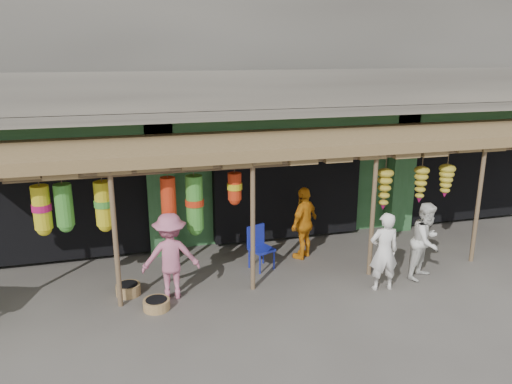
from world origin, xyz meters
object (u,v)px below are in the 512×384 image
object	(u,v)px
person_shopper	(171,256)
person_right	(426,241)
person_vendor	(304,223)
blue_chair	(259,245)
person_front	(384,252)

from	to	relation	value
person_shopper	person_right	bearing A→B (deg)	177.83
person_right	person_vendor	size ratio (longest dim) A/B	0.97
blue_chair	person_shopper	size ratio (longest dim) A/B	0.56
person_vendor	person_shopper	size ratio (longest dim) A/B	0.99
person_right	person_vendor	world-z (taller)	person_vendor
person_vendor	person_shopper	distance (m)	3.24
blue_chair	person_shopper	bearing A→B (deg)	-177.96
person_right	person_shopper	bearing A→B (deg)	143.69
blue_chair	person_front	world-z (taller)	person_front
person_front	person_right	bearing A→B (deg)	-160.97
blue_chair	person_vendor	size ratio (longest dim) A/B	0.56
person_vendor	person_right	bearing A→B (deg)	102.25
blue_chair	person_front	distance (m)	2.60
person_front	person_shopper	world-z (taller)	person_shopper
person_right	person_shopper	world-z (taller)	person_shopper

